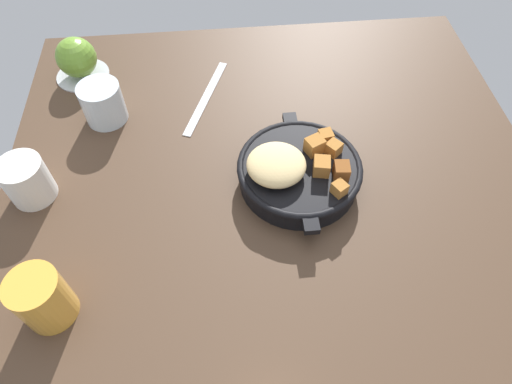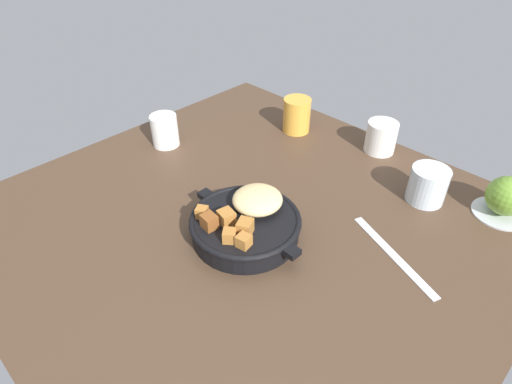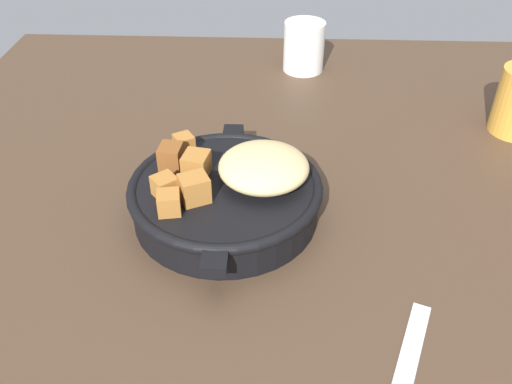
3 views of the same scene
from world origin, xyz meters
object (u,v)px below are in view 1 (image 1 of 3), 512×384
at_px(cast_iron_skillet, 298,171).
at_px(juice_glass_amber, 42,299).
at_px(red_apple, 76,57).
at_px(butter_knife, 206,97).
at_px(ceramic_mug_white, 27,180).
at_px(water_glass_short, 103,103).

height_order(cast_iron_skillet, juice_glass_amber, juice_glass_amber).
height_order(red_apple, juice_glass_amber, juice_glass_amber).
bearing_deg(butter_knife, ceramic_mug_white, 147.15).
bearing_deg(water_glass_short, red_apple, 25.89).
bearing_deg(cast_iron_skillet, butter_knife, 32.86).
bearing_deg(butter_knife, juice_glass_amber, 172.95).
bearing_deg(juice_glass_amber, red_apple, 2.88).
bearing_deg(red_apple, juice_glass_amber, -177.12).
relative_size(cast_iron_skillet, butter_knife, 1.14).
height_order(cast_iron_skillet, water_glass_short, same).
bearing_deg(cast_iron_skillet, red_apple, 51.40).
bearing_deg(red_apple, cast_iron_skillet, -128.60).
relative_size(cast_iron_skillet, juice_glass_amber, 2.83).
bearing_deg(butter_knife, cast_iron_skillet, -125.95).
bearing_deg(water_glass_short, ceramic_mug_white, 149.21).
bearing_deg(ceramic_mug_white, juice_glass_amber, -162.91).
xyz_separation_m(red_apple, water_glass_short, (-0.13, -0.06, -0.01)).
relative_size(butter_knife, ceramic_mug_white, 2.90).
distance_m(butter_knife, ceramic_mug_white, 0.36).
height_order(butter_knife, juice_glass_amber, juice_glass_amber).
height_order(cast_iron_skillet, red_apple, red_apple).
xyz_separation_m(cast_iron_skillet, ceramic_mug_white, (0.02, 0.44, 0.01)).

